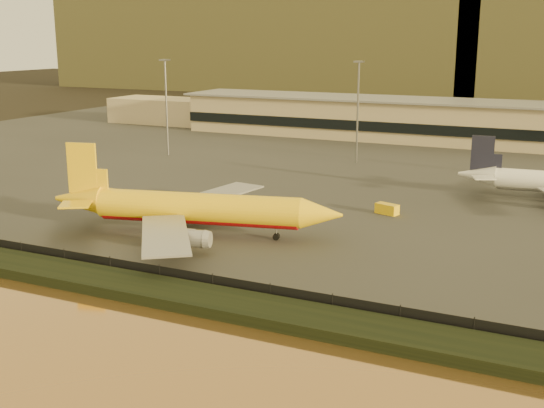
# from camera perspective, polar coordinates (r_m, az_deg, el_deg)

# --- Properties ---
(ground) EXTENTS (900.00, 900.00, 0.00)m
(ground) POSITION_cam_1_polar(r_m,az_deg,el_deg) (98.60, -2.18, -4.77)
(ground) COLOR black
(ground) RESTS_ON ground
(embankment) EXTENTS (320.00, 7.00, 1.40)m
(embankment) POSITION_cam_1_polar(r_m,az_deg,el_deg) (84.56, -7.53, -7.62)
(embankment) COLOR black
(embankment) RESTS_ON ground
(tarmac) EXTENTS (320.00, 220.00, 0.20)m
(tarmac) POSITION_cam_1_polar(r_m,az_deg,el_deg) (185.69, 11.45, 3.86)
(tarmac) COLOR #2D2D2D
(tarmac) RESTS_ON ground
(perimeter_fence) EXTENTS (300.00, 0.05, 2.20)m
(perimeter_fence) POSITION_cam_1_polar(r_m,az_deg,el_deg) (87.50, -6.12, -6.41)
(perimeter_fence) COLOR black
(perimeter_fence) RESTS_ON tarmac
(terminal_building) EXTENTS (202.00, 25.00, 12.60)m
(terminal_building) POSITION_cam_1_polar(r_m,az_deg,el_deg) (217.71, 9.77, 7.01)
(terminal_building) COLOR tan
(terminal_building) RESTS_ON tarmac
(apron_light_masts) EXTENTS (152.20, 12.20, 25.40)m
(apron_light_masts) POSITION_cam_1_polar(r_m,az_deg,el_deg) (161.12, 15.18, 7.77)
(apron_light_masts) COLOR slate
(apron_light_masts) RESTS_ON tarmac
(distant_hills) EXTENTS (470.00, 160.00, 70.00)m
(distant_hills) POSITION_cam_1_polar(r_m,az_deg,el_deg) (427.65, 17.11, 13.27)
(distant_hills) COLOR brown
(distant_hills) RESTS_ON ground
(dhl_cargo_jet) EXTENTS (47.91, 46.07, 14.43)m
(dhl_cargo_jet) POSITION_cam_1_polar(r_m,az_deg,el_deg) (110.08, -6.58, -0.42)
(dhl_cargo_jet) COLOR yellow
(dhl_cargo_jet) RESTS_ON tarmac
(gse_vehicle_yellow) EXTENTS (4.53, 3.06, 1.87)m
(gse_vehicle_yellow) POSITION_cam_1_polar(r_m,az_deg,el_deg) (124.85, 9.60, -0.40)
(gse_vehicle_yellow) COLOR yellow
(gse_vehicle_yellow) RESTS_ON tarmac
(gse_vehicle_white) EXTENTS (3.98, 2.97, 1.63)m
(gse_vehicle_white) POSITION_cam_1_polar(r_m,az_deg,el_deg) (127.29, 0.75, 0.01)
(gse_vehicle_white) COLOR white
(gse_vehicle_white) RESTS_ON tarmac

